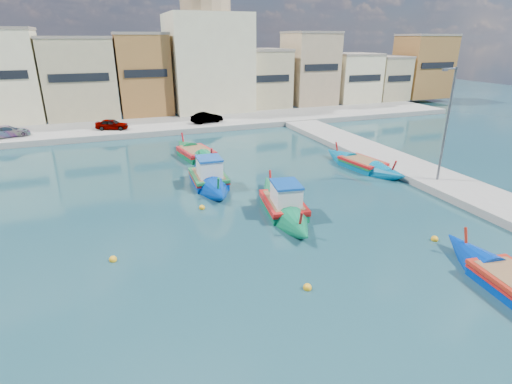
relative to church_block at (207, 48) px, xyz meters
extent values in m
plane|color=#163C43|center=(-10.00, -40.00, -8.41)|extent=(160.00, 160.00, 0.00)
cube|color=gray|center=(-10.00, -8.00, -8.11)|extent=(80.00, 8.00, 0.60)
cube|color=beige|center=(-23.86, -0.88, -2.86)|extent=(7.88, 6.24, 9.89)
cube|color=tan|center=(-15.74, -0.28, -3.31)|extent=(7.88, 7.44, 8.99)
cube|color=gray|center=(-15.74, -0.28, 1.33)|extent=(8.04, 7.59, 0.30)
cube|color=black|center=(-15.74, -4.05, -2.86)|extent=(6.30, 0.10, 0.90)
cube|color=#A06932|center=(-8.46, -0.93, -3.09)|extent=(6.17, 6.13, 9.43)
cube|color=gray|center=(-8.46, -0.93, 1.77)|extent=(6.29, 6.26, 0.30)
cube|color=black|center=(-8.46, -4.05, -2.62)|extent=(4.93, 0.10, 0.90)
cube|color=tan|center=(-0.95, -0.15, -4.78)|extent=(7.31, 7.69, 6.05)
cube|color=gray|center=(-0.95, -0.15, -1.60)|extent=(7.46, 7.85, 0.30)
cube|color=black|center=(-0.95, -4.05, -4.48)|extent=(5.85, 0.10, 0.90)
cube|color=tan|center=(7.02, -0.35, -4.10)|extent=(7.54, 7.30, 7.41)
cube|color=gray|center=(7.02, -0.35, -0.25)|extent=(7.69, 7.45, 0.30)
cube|color=black|center=(7.02, -4.05, -3.73)|extent=(6.03, 0.10, 0.90)
cube|color=tan|center=(14.93, -0.51, -2.99)|extent=(6.36, 6.97, 9.63)
cube|color=gray|center=(14.93, -0.51, 1.98)|extent=(6.48, 7.11, 0.30)
cube|color=black|center=(14.93, -4.05, -2.51)|extent=(5.09, 0.10, 0.90)
cube|color=beige|center=(22.15, -0.65, -4.48)|extent=(6.63, 6.70, 6.65)
cube|color=gray|center=(22.15, -0.65, -1.01)|extent=(6.76, 6.83, 0.30)
cube|color=black|center=(22.15, -4.05, -4.15)|extent=(5.30, 0.10, 0.90)
cube|color=tan|center=(28.26, -0.25, -4.71)|extent=(5.08, 7.51, 6.20)
cube|color=gray|center=(28.26, -0.25, -1.45)|extent=(5.18, 7.66, 0.30)
cube|color=black|center=(28.26, -4.05, -4.40)|extent=(4.06, 0.10, 0.90)
cube|color=#A06932|center=(35.15, -1.00, -3.14)|extent=(7.79, 6.00, 9.33)
cube|color=gray|center=(35.15, -1.00, 1.67)|extent=(7.95, 6.12, 0.30)
cube|color=black|center=(35.15, -4.05, -2.68)|extent=(6.23, 0.10, 0.90)
cube|color=beige|center=(0.00, 0.00, -1.81)|extent=(10.00, 10.00, 12.00)
cylinder|color=#9E8466|center=(0.00, 0.00, 5.39)|extent=(6.40, 6.40, 2.40)
cylinder|color=#595B60|center=(7.50, -34.00, -4.41)|extent=(0.16, 0.16, 8.00)
cylinder|color=#595B60|center=(7.10, -34.00, -0.51)|extent=(1.00, 0.10, 0.10)
cube|color=#595B60|center=(6.60, -34.00, -0.56)|extent=(0.35, 0.15, 0.18)
imported|color=#4C1919|center=(-13.04, -9.50, -7.25)|extent=(3.55, 2.36, 1.12)
imported|color=#4C1919|center=(-2.74, -9.50, -7.22)|extent=(3.78, 2.02, 1.18)
imported|color=#4C1919|center=(-22.69, -9.50, -7.25)|extent=(4.13, 2.51, 1.12)
cube|color=#0A6F44|center=(-4.33, -34.19, -8.20)|extent=(2.65, 3.99, 1.04)
cone|color=#0A6F44|center=(-3.83, -31.16, -8.15)|extent=(2.60, 3.68, 2.65)
cone|color=#0A6F44|center=(-4.83, -37.21, -8.15)|extent=(2.60, 3.68, 2.65)
cube|color=red|center=(-4.33, -34.19, -7.77)|extent=(2.76, 4.20, 0.19)
cube|color=red|center=(-4.33, -34.19, -7.95)|extent=(2.76, 4.07, 0.10)
cube|color=olive|center=(-4.33, -34.19, -7.68)|extent=(2.28, 3.61, 0.06)
cylinder|color=red|center=(-3.78, -30.87, -7.48)|extent=(0.22, 0.51, 1.13)
cylinder|color=red|center=(-4.88, -37.50, -7.48)|extent=(0.22, 0.51, 1.13)
cube|color=white|center=(-4.42, -34.72, -7.11)|extent=(1.74, 2.09, 1.14)
cube|color=#0F47A5|center=(-4.42, -34.72, -6.48)|extent=(1.84, 2.24, 0.12)
cube|color=#00329E|center=(-7.31, -27.95, -8.19)|extent=(2.35, 3.59, 1.09)
cone|color=#00329E|center=(-7.16, -25.07, -8.13)|extent=(2.34, 3.35, 2.73)
cone|color=#00329E|center=(-7.45, -30.82, -8.13)|extent=(2.34, 3.35, 2.73)
cube|color=#177638|center=(-7.31, -27.95, -7.73)|extent=(2.45, 3.78, 0.20)
cube|color=red|center=(-7.31, -27.95, -7.93)|extent=(2.47, 3.66, 0.11)
cube|color=olive|center=(-7.31, -27.95, -7.64)|extent=(2.01, 3.25, 0.07)
cylinder|color=#177638|center=(-7.15, -24.79, -7.43)|extent=(0.18, 0.52, 1.19)
cylinder|color=#177638|center=(-7.46, -31.11, -7.43)|extent=(0.18, 0.52, 1.19)
cube|color=white|center=(-7.33, -28.45, -7.04)|extent=(1.62, 1.85, 1.20)
cube|color=#0F47A5|center=(-7.33, -28.45, -6.38)|extent=(1.71, 1.98, 0.13)
cube|color=#006A9A|center=(5.00, -28.74, -8.20)|extent=(2.58, 3.67, 1.02)
cone|color=#006A9A|center=(4.54, -25.98, -8.15)|extent=(2.54, 3.43, 2.58)
cone|color=#006A9A|center=(5.46, -31.50, -8.15)|extent=(2.54, 3.43, 2.58)
cube|color=red|center=(5.00, -28.74, -7.77)|extent=(2.69, 3.87, 0.18)
cube|color=#197F33|center=(5.00, -28.74, -7.96)|extent=(2.69, 3.75, 0.10)
cube|color=olive|center=(5.00, -28.74, -7.69)|extent=(2.22, 3.32, 0.06)
cylinder|color=red|center=(4.49, -25.71, -7.49)|extent=(0.22, 0.50, 1.12)
cylinder|color=red|center=(5.51, -31.77, -7.49)|extent=(0.22, 0.50, 1.12)
cube|color=#0A7240|center=(-6.65, -21.22, -8.18)|extent=(2.79, 3.73, 1.12)
cone|color=#0A7240|center=(-7.13, -18.45, -8.13)|extent=(2.76, 3.52, 2.77)
cone|color=#0A7240|center=(-6.17, -23.98, -8.13)|extent=(2.76, 3.52, 2.77)
cube|color=red|center=(-6.65, -21.22, -7.71)|extent=(2.91, 3.93, 0.20)
cube|color=red|center=(-6.65, -21.22, -7.91)|extent=(2.91, 3.81, 0.11)
cube|color=olive|center=(-6.65, -21.22, -7.62)|extent=(2.41, 3.37, 0.07)
cylinder|color=red|center=(-7.18, -18.18, -7.40)|extent=(0.25, 0.55, 1.22)
cylinder|color=red|center=(-6.12, -24.26, -7.40)|extent=(0.25, 0.55, 1.22)
cone|color=#0030A7|center=(1.50, -42.24, -8.16)|extent=(2.41, 3.39, 2.54)
cylinder|color=#AE2312|center=(1.54, -41.97, -7.51)|extent=(0.20, 0.49, 1.09)
sphere|color=yellow|center=(-14.10, -36.58, -8.33)|extent=(0.36, 0.36, 0.36)
sphere|color=yellow|center=(-8.79, -32.11, -8.33)|extent=(0.36, 0.36, 0.36)
sphere|color=yellow|center=(-7.66, -19.39, -8.33)|extent=(0.36, 0.36, 0.36)
sphere|color=yellow|center=(1.41, -40.30, -8.33)|extent=(0.36, 0.36, 0.36)
sphere|color=yellow|center=(-6.67, -41.78, -8.33)|extent=(0.36, 0.36, 0.36)
camera|label=1|loc=(-13.58, -54.05, 1.31)|focal=28.00mm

